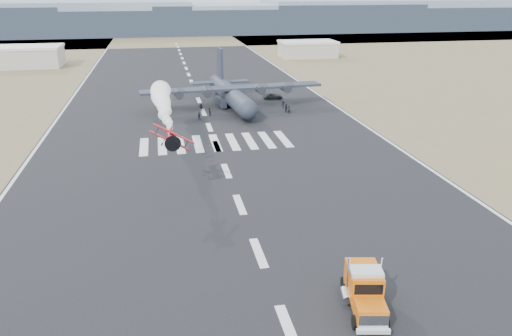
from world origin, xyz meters
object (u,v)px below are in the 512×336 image
object	(u,v)px
crew_a	(286,108)
crew_b	(209,112)
crew_e	(234,106)
crew_h	(199,116)
crew_f	(201,107)
transport_aircraft	(231,93)
hangar_left	(23,56)
crew_g	(289,109)
semi_truck	(365,289)
crew_d	(286,108)
aerobatic_biplane	(171,138)
support_vehicle	(273,96)
hangar_right	(308,49)
crew_c	(283,104)

from	to	relation	value
crew_a	crew_b	bearing A→B (deg)	61.81
crew_e	crew_h	xyz separation A→B (m)	(-8.13, -6.66, -0.09)
crew_a	crew_f	bearing A→B (deg)	48.34
transport_aircraft	crew_b	bearing A→B (deg)	-131.70
hangar_left	crew_g	distance (m)	104.16
semi_truck	crew_d	distance (m)	68.09
semi_truck	crew_h	size ratio (longest dim) A/B	5.49
aerobatic_biplane	crew_h	size ratio (longest dim) A/B	3.28
aerobatic_biplane	crew_d	bearing A→B (deg)	55.42
support_vehicle	crew_f	bearing A→B (deg)	121.60
support_vehicle	crew_d	size ratio (longest dim) A/B	2.53
aerobatic_biplane	crew_b	size ratio (longest dim) A/B	3.21
hangar_left	transport_aircraft	bearing A→B (deg)	-49.48
aerobatic_biplane	crew_f	size ratio (longest dim) A/B	2.98
transport_aircraft	crew_g	distance (m)	14.33
hangar_left	crew_b	distance (m)	92.66
hangar_right	crew_g	bearing A→B (deg)	-109.03
hangar_right	semi_truck	world-z (taller)	hangar_right
support_vehicle	crew_d	world-z (taller)	crew_d
crew_a	crew_g	world-z (taller)	crew_g
hangar_right	transport_aircraft	world-z (taller)	transport_aircraft
transport_aircraft	crew_e	world-z (taller)	transport_aircraft
hangar_left	crew_h	world-z (taller)	hangar_left
semi_truck	aerobatic_biplane	distance (m)	32.14
semi_truck	support_vehicle	world-z (taller)	semi_truck
support_vehicle	crew_e	world-z (taller)	crew_e
support_vehicle	crew_h	world-z (taller)	crew_h
hangar_right	crew_a	world-z (taller)	hangar_right
crew_d	crew_f	distance (m)	18.21
semi_truck	crew_h	bearing A→B (deg)	108.38
hangar_left	hangar_right	distance (m)	98.13
semi_truck	crew_f	bearing A→B (deg)	106.78
crew_h	crew_f	bearing A→B (deg)	-95.02
semi_truck	transport_aircraft	distance (m)	75.11
aerobatic_biplane	crew_a	distance (m)	47.14
semi_truck	crew_g	size ratio (longest dim) A/B	4.77
crew_h	crew_c	bearing A→B (deg)	-158.29
hangar_right	crew_h	bearing A→B (deg)	-119.41
hangar_left	aerobatic_biplane	size ratio (longest dim) A/B	4.80
crew_e	crew_g	size ratio (longest dim) A/B	0.97
hangar_right	crew_b	world-z (taller)	hangar_right
semi_truck	hangar_left	bearing A→B (deg)	123.33
crew_a	crew_f	size ratio (longest dim) A/B	0.96
semi_truck	crew_g	xyz separation A→B (m)	(10.72, 66.14, -0.95)
transport_aircraft	crew_e	bearing A→B (deg)	-93.19
support_vehicle	crew_c	world-z (taller)	crew_c
crew_e	hangar_left	bearing A→B (deg)	16.80
crew_b	crew_c	bearing A→B (deg)	128.40
crew_b	crew_g	size ratio (longest dim) A/B	0.89
support_vehicle	crew_e	distance (m)	14.45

